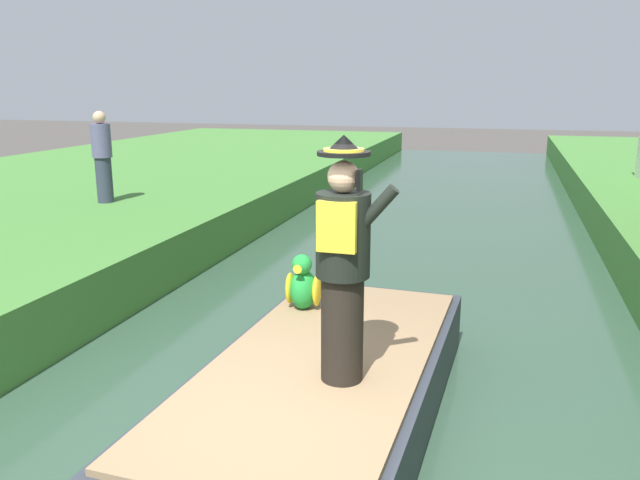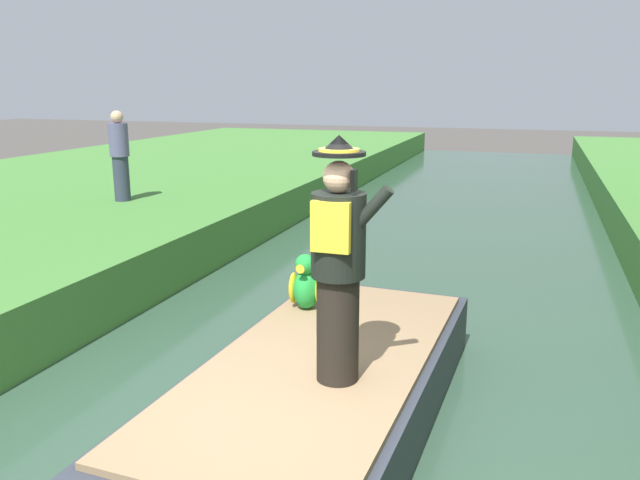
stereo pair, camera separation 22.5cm
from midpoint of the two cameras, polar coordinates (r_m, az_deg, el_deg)
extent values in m
cube|color=#333842|center=(5.48, 1.24, -13.60)|extent=(1.98, 4.27, 0.56)
cube|color=#997A56|center=(5.35, 1.26, -10.70)|extent=(1.82, 3.93, 0.05)
cylinder|color=black|center=(4.82, 2.95, -7.92)|extent=(0.32, 0.32, 0.82)
cylinder|color=black|center=(4.61, 3.06, 0.42)|extent=(0.40, 0.40, 0.62)
cube|color=gold|center=(4.40, 2.41, 1.15)|extent=(0.28, 0.06, 0.36)
sphere|color=#DBA884|center=(4.53, 3.13, 5.66)|extent=(0.23, 0.23, 0.23)
cylinder|color=black|center=(4.51, 3.16, 7.74)|extent=(0.38, 0.38, 0.03)
cone|color=black|center=(4.50, 3.17, 8.63)|extent=(0.26, 0.26, 0.12)
cylinder|color=gold|center=(4.50, 3.16, 8.06)|extent=(0.29, 0.29, 0.02)
cylinder|color=black|center=(4.48, 5.67, 2.34)|extent=(0.38, 0.09, 0.43)
cube|color=black|center=(4.44, 4.55, 5.35)|extent=(0.03, 0.08, 0.15)
ellipsoid|color=green|center=(6.37, -0.19, -4.43)|extent=(0.26, 0.32, 0.40)
sphere|color=green|center=(6.25, -0.31, -2.19)|extent=(0.20, 0.20, 0.20)
cone|color=yellow|center=(6.17, -0.61, -2.52)|extent=(0.09, 0.09, 0.09)
ellipsoid|color=yellow|center=(6.41, -1.37, -4.30)|extent=(0.08, 0.20, 0.32)
ellipsoid|color=yellow|center=(6.33, 1.02, -4.55)|extent=(0.08, 0.20, 0.32)
cylinder|color=#33384C|center=(11.97, -16.84, 5.29)|extent=(0.28, 0.28, 0.80)
cylinder|color=slate|center=(11.89, -17.07, 8.57)|extent=(0.34, 0.34, 0.58)
sphere|color=#DBA884|center=(11.87, -17.21, 10.49)|extent=(0.22, 0.22, 0.22)
camera|label=1|loc=(0.11, -88.81, 0.29)|focal=35.73mm
camera|label=2|loc=(0.11, 91.19, -0.29)|focal=35.73mm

